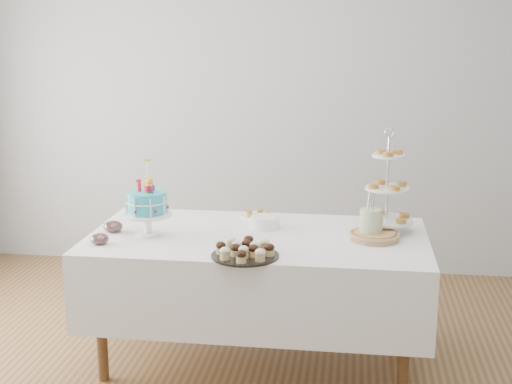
# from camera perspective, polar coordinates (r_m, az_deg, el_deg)

# --- Properties ---
(floor) EXTENTS (5.00, 5.00, 0.00)m
(floor) POSITION_cam_1_polar(r_m,az_deg,el_deg) (4.09, -0.45, -15.07)
(floor) COLOR brown
(floor) RESTS_ON ground
(walls) EXTENTS (5.04, 4.04, 2.70)m
(walls) POSITION_cam_1_polar(r_m,az_deg,el_deg) (3.65, -0.49, 3.96)
(walls) COLOR #ADAFB2
(walls) RESTS_ON floor
(table) EXTENTS (1.92, 1.02, 0.77)m
(table) POSITION_cam_1_polar(r_m,az_deg,el_deg) (4.14, 0.15, -6.48)
(table) COLOR white
(table) RESTS_ON floor
(birthday_cake) EXTENTS (0.28, 0.28, 0.43)m
(birthday_cake) POSITION_cam_1_polar(r_m,az_deg,el_deg) (4.08, -8.69, -1.86)
(birthday_cake) COLOR white
(birthday_cake) RESTS_ON table
(cupcake_tray) EXTENTS (0.35, 0.35, 0.08)m
(cupcake_tray) POSITION_cam_1_polar(r_m,az_deg,el_deg) (3.68, -0.88, -4.63)
(cupcake_tray) COLOR black
(cupcake_tray) RESTS_ON table
(pie) EXTENTS (0.28, 0.28, 0.04)m
(pie) POSITION_cam_1_polar(r_m,az_deg,el_deg) (4.03, 9.46, -3.44)
(pie) COLOR tan
(pie) RESTS_ON table
(tiered_stand) EXTENTS (0.31, 0.31, 0.61)m
(tiered_stand) POSITION_cam_1_polar(r_m,az_deg,el_deg) (4.15, 10.46, 0.26)
(tiered_stand) COLOR silver
(tiered_stand) RESTS_ON table
(plate_stack) EXTENTS (0.18, 0.18, 0.07)m
(plate_stack) POSITION_cam_1_polar(r_m,az_deg,el_deg) (4.21, 0.71, -2.42)
(plate_stack) COLOR white
(plate_stack) RESTS_ON table
(pastry_plate) EXTENTS (0.22, 0.22, 0.03)m
(pastry_plate) POSITION_cam_1_polar(r_m,az_deg,el_deg) (4.46, 0.13, -1.81)
(pastry_plate) COLOR white
(pastry_plate) RESTS_ON table
(jam_bowl_a) EXTENTS (0.10, 0.10, 0.06)m
(jam_bowl_a) POSITION_cam_1_polar(r_m,az_deg,el_deg) (3.99, -12.41, -3.69)
(jam_bowl_a) COLOR silver
(jam_bowl_a) RESTS_ON table
(jam_bowl_b) EXTENTS (0.11, 0.11, 0.07)m
(jam_bowl_b) POSITION_cam_1_polar(r_m,az_deg,el_deg) (4.21, -11.37, -2.73)
(jam_bowl_b) COLOR silver
(jam_bowl_b) RESTS_ON table
(utensil_pitcher) EXTENTS (0.13, 0.12, 0.27)m
(utensil_pitcher) POSITION_cam_1_polar(r_m,az_deg,el_deg) (4.01, 9.14, -2.48)
(utensil_pitcher) COLOR beige
(utensil_pitcher) RESTS_ON table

